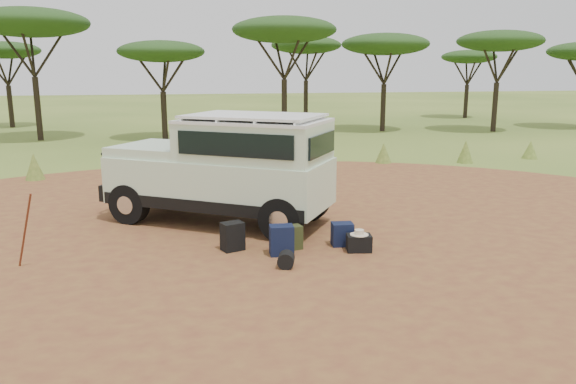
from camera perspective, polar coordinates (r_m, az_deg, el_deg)
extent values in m
plane|color=#4E6925|center=(11.11, -2.24, -5.63)|extent=(140.00, 140.00, 0.00)
cylinder|color=brown|center=(11.11, -2.24, -5.61)|extent=(23.00, 23.00, 0.01)
cone|color=#4E6925|center=(19.43, -24.38, 2.37)|extent=(0.60, 0.60, 0.85)
cone|color=#4E6925|center=(19.90, -15.36, 3.03)|extent=(0.60, 0.60, 0.70)
cone|color=#4E6925|center=(19.53, -6.62, 3.52)|extent=(0.60, 0.60, 0.90)
cone|color=#4E6925|center=(19.65, 2.26, 3.50)|extent=(0.60, 0.60, 0.80)
cone|color=#4E6925|center=(21.23, 9.69, 3.93)|extent=(0.60, 0.60, 0.75)
cone|color=#4E6925|center=(21.97, 17.58, 3.94)|extent=(0.60, 0.60, 0.85)
cone|color=#4E6925|center=(23.92, 23.40, 3.97)|extent=(0.60, 0.60, 0.70)
cylinder|color=black|center=(30.14, -24.06, 7.71)|extent=(0.28, 0.28, 3.06)
ellipsoid|color=#1A3513|center=(30.15, -24.76, 15.38)|extent=(5.50, 5.50, 1.38)
cylinder|color=black|center=(28.71, -12.46, 7.59)|extent=(0.28, 0.28, 2.34)
ellipsoid|color=#1A3513|center=(28.63, -12.76, 13.76)|extent=(4.20, 4.20, 1.05)
cylinder|color=black|center=(28.87, -0.38, 8.48)|extent=(0.28, 0.28, 2.93)
ellipsoid|color=#1A3513|center=(28.86, -0.39, 16.16)|extent=(5.20, 5.20, 1.30)
cylinder|color=black|center=(32.22, 9.63, 8.44)|extent=(0.28, 0.28, 2.61)
ellipsoid|color=#1A3513|center=(32.17, 9.86, 14.58)|extent=(4.80, 4.80, 1.20)
cylinder|color=black|center=(33.58, 20.26, 8.08)|extent=(0.28, 0.28, 2.70)
ellipsoid|color=#1A3513|center=(33.54, 20.73, 14.16)|extent=(4.60, 4.60, 1.15)
cylinder|color=black|center=(37.64, -26.36, 7.78)|extent=(0.28, 0.28, 2.48)
ellipsoid|color=#1A3513|center=(37.59, -26.84, 12.75)|extent=(4.00, 4.00, 1.00)
cylinder|color=black|center=(37.03, 1.82, 9.17)|extent=(0.28, 0.28, 2.70)
ellipsoid|color=#1A3513|center=(37.00, 1.86, 14.70)|extent=(4.50, 4.50, 1.12)
cylinder|color=black|center=(42.42, 17.63, 8.77)|extent=(0.28, 0.28, 2.34)
ellipsoid|color=#1A3513|center=(42.36, 17.91, 12.94)|extent=(3.80, 3.80, 0.95)
cube|color=beige|center=(12.80, -6.96, 1.21)|extent=(5.21, 4.37, 1.03)
cube|color=black|center=(12.88, -6.91, -0.48)|extent=(5.15, 4.35, 0.26)
cube|color=beige|center=(12.26, -3.44, 5.18)|extent=(3.60, 3.28, 0.82)
cube|color=silver|center=(12.21, -3.46, 7.23)|extent=(3.62, 3.31, 0.07)
cube|color=silver|center=(12.20, -3.47, 7.74)|extent=(3.35, 3.08, 0.05)
cube|color=beige|center=(13.48, -12.85, 4.26)|extent=(2.55, 2.57, 0.22)
cube|color=black|center=(12.95, -9.50, 5.60)|extent=(1.06, 1.48, 0.57)
cube|color=black|center=(11.37, -5.51, 4.78)|extent=(2.19, 1.45, 0.49)
cube|color=black|center=(13.15, -1.64, 5.86)|extent=(2.19, 1.45, 0.49)
cube|color=black|center=(11.71, 3.46, 4.83)|extent=(0.93, 1.38, 0.45)
cube|color=black|center=(14.20, -15.92, 0.61)|extent=(1.21, 1.74, 0.37)
cylinder|color=black|center=(14.14, -16.55, 4.11)|extent=(0.83, 1.22, 0.08)
cylinder|color=black|center=(14.23, -16.41, 1.81)|extent=(0.83, 1.22, 0.08)
cylinder|color=silver|center=(13.94, -17.33, 3.05)|extent=(0.19, 0.24, 0.24)
cylinder|color=silver|center=(14.42, -15.83, 3.43)|extent=(0.19, 0.24, 0.24)
cube|color=silver|center=(14.23, -16.23, 1.15)|extent=(0.29, 0.41, 0.13)
cylinder|color=black|center=(13.74, -7.15, 5.54)|extent=(0.12, 0.12, 0.90)
cylinder|color=black|center=(13.17, -15.84, -1.16)|extent=(0.93, 0.76, 0.92)
cylinder|color=black|center=(14.57, -11.72, 0.33)|extent=(0.93, 0.76, 0.92)
cylinder|color=black|center=(11.37, -0.71, -2.80)|extent=(0.93, 0.76, 0.92)
cylinder|color=black|center=(12.96, 2.19, -0.90)|extent=(0.93, 0.76, 0.92)
cylinder|color=maroon|center=(10.73, -25.16, -3.59)|extent=(0.45, 0.44, 1.40)
cube|color=black|center=(10.89, -5.66, -4.52)|extent=(0.49, 0.42, 0.56)
cube|color=black|center=(10.58, -0.66, -4.93)|extent=(0.46, 0.34, 0.58)
cube|color=#353B1B|center=(10.92, 0.47, -4.65)|extent=(0.39, 0.32, 0.48)
cube|color=black|center=(11.19, 5.53, -4.30)|extent=(0.44, 0.34, 0.47)
cube|color=black|center=(10.90, 7.22, -5.17)|extent=(0.51, 0.40, 0.33)
cylinder|color=black|center=(9.96, -0.20, -6.91)|extent=(0.37, 0.37, 0.29)
cylinder|color=beige|center=(10.85, 7.24, -4.31)|extent=(0.35, 0.35, 0.01)
cylinder|color=beige|center=(10.84, 7.25, -4.05)|extent=(0.18, 0.18, 0.09)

